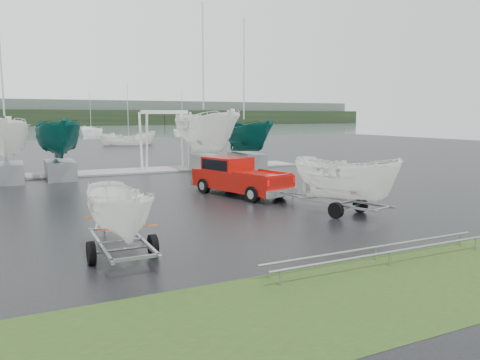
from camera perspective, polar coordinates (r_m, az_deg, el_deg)
ground_plane at (r=19.20m, az=-12.38°, el=-3.60°), size 120.00×120.00×0.00m
lake at (r=118.45m, az=-24.05°, el=5.35°), size 300.00×300.00×0.00m
grass_verge at (r=9.31m, az=4.65°, el=-15.89°), size 40.00×40.00×0.00m
dock at (r=31.83m, az=-17.98°, el=0.78°), size 30.00×3.00×0.12m
treeline at (r=188.37m, az=-24.94°, el=6.89°), size 300.00×8.00×6.00m
far_hill at (r=196.37m, az=-25.03°, el=7.48°), size 300.00×6.00×10.00m
pickup_truck at (r=22.26m, az=-0.43°, el=0.56°), size 3.24×5.64×1.78m
trailer_hitched at (r=18.02m, az=12.82°, el=4.60°), size 2.19×3.79×5.16m
trailer_parked at (r=12.48m, az=-14.58°, el=1.39°), size 1.78×3.61×4.40m
boat_hoist at (r=32.76m, az=-9.13°, el=5.85°), size 3.30×2.18×4.12m
keelboat_0 at (r=29.32m, az=-26.83°, el=7.64°), size 2.56×3.20×10.73m
keelboat_1 at (r=29.62m, az=-21.39°, el=7.52°), size 2.43×3.20×7.57m
keelboat_2 at (r=31.63m, az=-4.15°, el=9.64°), size 2.99×3.20×11.18m
keelboat_3 at (r=33.21m, az=0.85°, el=7.75°), size 2.33×3.20×10.50m
mast_rack_2 at (r=12.63m, az=17.01°, el=-8.12°), size 7.00×0.56×0.06m
moored_boat_2 at (r=62.57m, az=-13.39°, el=4.20°), size 2.93×2.86×11.54m
moored_boat_3 at (r=84.95m, az=-7.03°, el=5.25°), size 2.60×2.66×11.25m
moored_boat_5 at (r=87.64m, az=-17.66°, el=5.02°), size 3.25×3.32×11.88m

